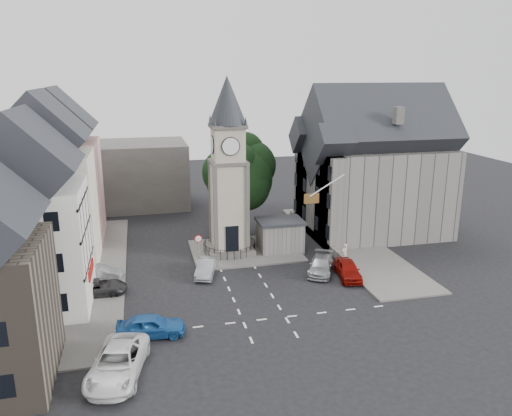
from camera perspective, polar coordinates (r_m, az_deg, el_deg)
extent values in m
plane|color=black|center=(40.14, -0.98, -9.02)|extent=(120.00, 120.00, 0.00)
cube|color=#595651|center=(45.13, -18.51, -6.92)|extent=(6.00, 30.00, 0.14)
cube|color=#595651|center=(50.73, 10.44, -3.88)|extent=(6.00, 26.00, 0.14)
cube|color=#595651|center=(47.64, -1.27, -4.90)|extent=(10.00, 8.00, 0.16)
cube|color=silver|center=(35.33, 0.97, -12.60)|extent=(20.00, 8.00, 0.01)
cube|color=#4C4944|center=(47.28, -3.06, -4.73)|extent=(4.20, 4.20, 0.70)
torus|color=black|center=(47.03, -3.07, -3.89)|extent=(4.86, 4.86, 0.06)
cube|color=#A19B82|center=(45.97, -3.13, 0.37)|extent=(3.00, 3.00, 8.00)
cube|color=black|center=(45.42, -2.76, -3.50)|extent=(1.20, 0.25, 2.40)
cube|color=#4C4944|center=(45.10, -3.21, 5.29)|extent=(3.30, 3.30, 0.25)
cube|color=#A19B82|center=(44.85, -3.24, 7.30)|extent=(2.70, 2.70, 3.20)
cylinder|color=white|center=(43.49, -2.91, 7.05)|extent=(1.50, 0.12, 1.50)
cube|color=#4C4944|center=(44.66, -3.27, 9.33)|extent=(3.10, 3.10, 0.30)
cone|color=#21242A|center=(44.48, -3.31, 12.22)|extent=(3.40, 3.40, 4.20)
cube|color=#65615D|center=(47.50, 2.75, -3.28)|extent=(4.00, 3.00, 2.80)
cube|color=#21242A|center=(47.03, 2.77, -1.49)|extent=(4.30, 3.30, 0.25)
cylinder|color=black|center=(51.73, -1.90, -0.78)|extent=(0.70, 0.70, 4.40)
cylinder|color=black|center=(44.22, -6.59, -5.02)|extent=(0.10, 0.10, 2.50)
cone|color=#A50C0C|center=(43.71, -6.62, -3.53)|extent=(0.70, 0.06, 0.70)
cone|color=white|center=(43.69, -6.62, -3.53)|extent=(0.54, 0.04, 0.54)
cube|color=#DB9D96|center=(53.58, -21.28, 1.83)|extent=(7.50, 7.00, 10.00)
cube|color=beige|center=(45.90, -22.54, -0.44)|extent=(7.50, 7.00, 10.00)
cube|color=silver|center=(38.51, -24.24, -4.32)|extent=(7.50, 7.00, 9.00)
cube|color=#4C4944|center=(65.10, -16.80, 3.57)|extent=(20.00, 10.00, 8.00)
cube|color=#65615D|center=(53.78, 13.31, 1.97)|extent=(14.00, 10.00, 9.00)
cube|color=#65615D|center=(48.19, 8.52, 0.68)|extent=(1.60, 4.40, 9.00)
cube|color=#65615D|center=(54.55, 5.83, 2.50)|extent=(1.60, 4.40, 9.00)
cube|color=#65615D|center=(51.36, 6.70, -3.04)|extent=(0.40, 16.00, 0.90)
cylinder|color=white|center=(43.79, 8.14, 2.58)|extent=(3.17, 0.10, 1.89)
plane|color=#B21414|center=(43.56, 6.37, 1.09)|extent=(1.40, 0.00, 1.40)
imported|color=#1C539A|center=(33.68, -11.92, -13.02)|extent=(4.53, 2.10, 1.50)
imported|color=gray|center=(43.15, -17.43, -7.09)|extent=(3.90, 2.04, 1.22)
imported|color=#28282A|center=(40.44, -17.70, -8.65)|extent=(4.53, 2.19, 1.24)
imported|color=gray|center=(42.31, -5.73, -6.81)|extent=(2.45, 4.24, 1.32)
imported|color=#9A9EA2|center=(42.99, 7.44, -6.49)|extent=(3.74, 4.93, 1.33)
imported|color=maroon|center=(42.27, 10.45, -6.92)|extent=(2.37, 4.48, 1.45)
imported|color=silver|center=(30.24, -15.55, -16.67)|extent=(3.87, 6.29, 1.63)
imported|color=beige|center=(44.94, 10.06, -5.21)|extent=(0.83, 0.70, 1.92)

